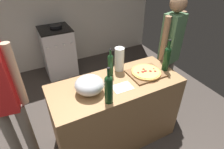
{
  "coord_description": "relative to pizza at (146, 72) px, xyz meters",
  "views": [
    {
      "loc": [
        -0.72,
        -0.66,
        2.12
      ],
      "look_at": [
        0.08,
        0.88,
        0.96
      ],
      "focal_mm": 29.89,
      "sensor_mm": 36.0,
      "label": 1
    }
  ],
  "objects": [
    {
      "name": "pizza",
      "position": [
        0.0,
        0.0,
        0.0
      ],
      "size": [
        0.35,
        0.35,
        0.03
      ],
      "color": "tan",
      "rests_on": "cutting_board"
    },
    {
      "name": "mixing_bowl",
      "position": [
        -0.71,
        -0.01,
        0.06
      ],
      "size": [
        0.3,
        0.3,
        0.18
      ],
      "color": "#B2B2B7",
      "rests_on": "counter"
    },
    {
      "name": "cutting_board",
      "position": [
        -0.0,
        0.0,
        -0.02
      ],
      "size": [
        0.4,
        0.32,
        0.02
      ],
      "primitive_type": "cube",
      "color": "brown",
      "rests_on": "counter"
    },
    {
      "name": "stove",
      "position": [
        -0.62,
        1.96,
        -0.47
      ],
      "size": [
        0.57,
        0.61,
        0.98
      ],
      "color": "#B7B7BC",
      "rests_on": "ground_plane"
    },
    {
      "name": "paper_towel_roll",
      "position": [
        -0.23,
        0.23,
        0.11
      ],
      "size": [
        0.11,
        0.11,
        0.29
      ],
      "color": "white",
      "rests_on": "counter"
    },
    {
      "name": "recipe_sheet",
      "position": [
        -0.37,
        -0.09,
        -0.03
      ],
      "size": [
        0.21,
        0.15,
        0.0
      ],
      "primitive_type": "cube",
      "rotation": [
        0.0,
        0.0,
        -0.02
      ],
      "color": "white",
      "rests_on": "counter"
    },
    {
      "name": "wine_bottle_amber",
      "position": [
        -0.38,
        0.18,
        0.12
      ],
      "size": [
        0.06,
        0.06,
        0.33
      ],
      "color": "#143819",
      "rests_on": "counter"
    },
    {
      "name": "wine_bottle_green",
      "position": [
        -0.6,
        -0.23,
        0.13
      ],
      "size": [
        0.08,
        0.08,
        0.38
      ],
      "color": "#143819",
      "rests_on": "counter"
    },
    {
      "name": "wine_bottle_clear",
      "position": [
        0.26,
        -0.03,
        0.14
      ],
      "size": [
        0.08,
        0.08,
        0.39
      ],
      "color": "#143819",
      "rests_on": "counter"
    },
    {
      "name": "person_in_stripes",
      "position": [
        -1.47,
        0.16,
        0.08
      ],
      "size": [
        0.38,
        0.23,
        1.75
      ],
      "color": "slate",
      "rests_on": "ground_plane"
    },
    {
      "name": "person_in_red",
      "position": [
        0.55,
        0.23,
        0.05
      ],
      "size": [
        0.39,
        0.25,
        1.7
      ],
      "color": "slate",
      "rests_on": "ground_plane"
    },
    {
      "name": "ground_plane",
      "position": [
        -0.47,
        0.77,
        -0.95
      ],
      "size": [
        4.24,
        3.68,
        0.02
      ],
      "primitive_type": "cube",
      "color": "#3F3833"
    },
    {
      "name": "kitchen_wall_rear",
      "position": [
        -0.47,
        2.36,
        0.36
      ],
      "size": [
        4.24,
        0.1,
        2.6
      ],
      "primitive_type": "cube",
      "color": "beige",
      "rests_on": "ground_plane"
    },
    {
      "name": "counter",
      "position": [
        -0.39,
        0.01,
        -0.48
      ],
      "size": [
        1.48,
        0.64,
        0.91
      ],
      "primitive_type": "cube",
      "color": "#9E7247",
      "rests_on": "ground_plane"
    }
  ]
}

